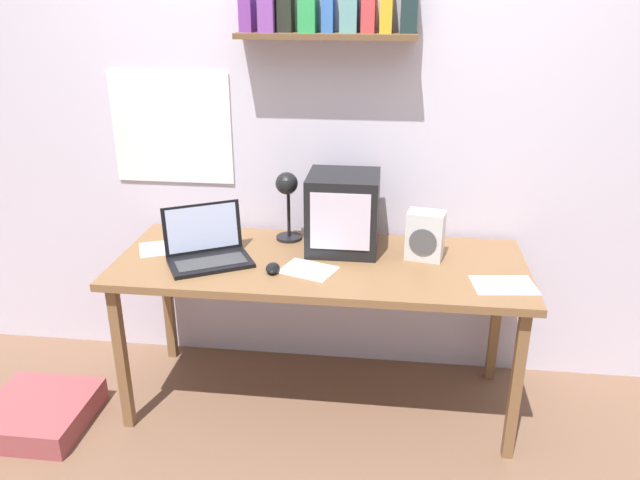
% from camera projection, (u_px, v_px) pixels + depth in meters
% --- Properties ---
extents(ground_plane, '(12.00, 12.00, 0.00)m').
position_uv_depth(ground_plane, '(320.00, 399.00, 3.10)').
color(ground_plane, brown).
extents(back_wall, '(5.60, 0.24, 2.60)m').
position_uv_depth(back_wall, '(330.00, 120.00, 3.00)').
color(back_wall, silver).
rests_on(back_wall, ground_plane).
extents(corner_desk, '(1.84, 0.72, 0.75)m').
position_uv_depth(corner_desk, '(320.00, 272.00, 2.84)').
color(corner_desk, brown).
rests_on(corner_desk, ground_plane).
extents(crt_monitor, '(0.32, 0.31, 0.36)m').
position_uv_depth(crt_monitor, '(343.00, 212.00, 2.88)').
color(crt_monitor, black).
rests_on(crt_monitor, corner_desk).
extents(laptop, '(0.44, 0.40, 0.24)m').
position_uv_depth(laptop, '(207.00, 247.00, 2.80)').
color(laptop, black).
rests_on(laptop, corner_desk).
extents(desk_lamp, '(0.13, 0.18, 0.35)m').
position_uv_depth(desk_lamp, '(287.00, 194.00, 2.92)').
color(desk_lamp, black).
rests_on(desk_lamp, corner_desk).
extents(juice_glass, '(0.07, 0.07, 0.13)m').
position_uv_depth(juice_glass, '(178.00, 223.00, 3.10)').
color(juice_glass, white).
rests_on(juice_glass, corner_desk).
extents(space_heater, '(0.18, 0.14, 0.22)m').
position_uv_depth(space_heater, '(425.00, 235.00, 2.80)').
color(space_heater, silver).
rests_on(space_heater, corner_desk).
extents(computer_mouse, '(0.07, 0.11, 0.03)m').
position_uv_depth(computer_mouse, '(273.00, 268.00, 2.70)').
color(computer_mouse, black).
rests_on(computer_mouse, corner_desk).
extents(open_notebook, '(0.27, 0.21, 0.00)m').
position_uv_depth(open_notebook, '(504.00, 285.00, 2.58)').
color(open_notebook, silver).
rests_on(open_notebook, corner_desk).
extents(printed_handout, '(0.27, 0.24, 0.00)m').
position_uv_depth(printed_handout, '(308.00, 270.00, 2.72)').
color(printed_handout, silver).
rests_on(printed_handout, corner_desk).
extents(loose_paper_near_monitor, '(0.25, 0.24, 0.00)m').
position_uv_depth(loose_paper_near_monitor, '(161.00, 248.00, 2.94)').
color(loose_paper_near_monitor, white).
rests_on(loose_paper_near_monitor, corner_desk).
extents(floor_cushion, '(0.46, 0.46, 0.12)m').
position_uv_depth(floor_cushion, '(39.00, 413.00, 2.90)').
color(floor_cushion, '#9B464A').
rests_on(floor_cushion, ground_plane).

